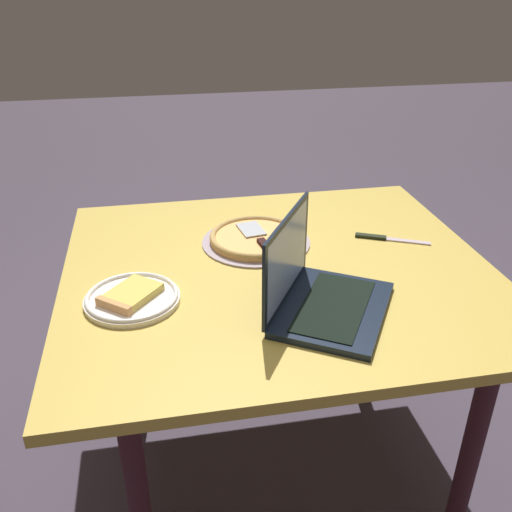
# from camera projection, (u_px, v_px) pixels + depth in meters

# --- Properties ---
(ground_plane) EXTENTS (12.00, 12.00, 0.00)m
(ground_plane) POSITION_uv_depth(u_px,v_px,m) (275.00, 451.00, 1.96)
(ground_plane) COLOR #3F3543
(dining_table) EXTENTS (1.22, 1.10, 0.75)m
(dining_table) POSITION_uv_depth(u_px,v_px,m) (278.00, 289.00, 1.64)
(dining_table) COLOR gold
(dining_table) RESTS_ON ground_plane
(laptop) EXTENTS (0.39, 0.42, 0.25)m
(laptop) POSITION_uv_depth(u_px,v_px,m) (319.00, 292.00, 1.39)
(laptop) COLOR black
(laptop) RESTS_ON dining_table
(pizza_plate) EXTENTS (0.25, 0.25, 0.04)m
(pizza_plate) POSITION_uv_depth(u_px,v_px,m) (132.00, 297.00, 1.43)
(pizza_plate) COLOR white
(pizza_plate) RESTS_ON dining_table
(pizza_tray) EXTENTS (0.34, 0.34, 0.03)m
(pizza_tray) POSITION_uv_depth(u_px,v_px,m) (256.00, 238.00, 1.74)
(pizza_tray) COLOR #A4939D
(pizza_tray) RESTS_ON dining_table
(table_knife) EXTENTS (0.22, 0.12, 0.01)m
(table_knife) POSITION_uv_depth(u_px,v_px,m) (385.00, 238.00, 1.76)
(table_knife) COLOR #C3B1C2
(table_knife) RESTS_ON dining_table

